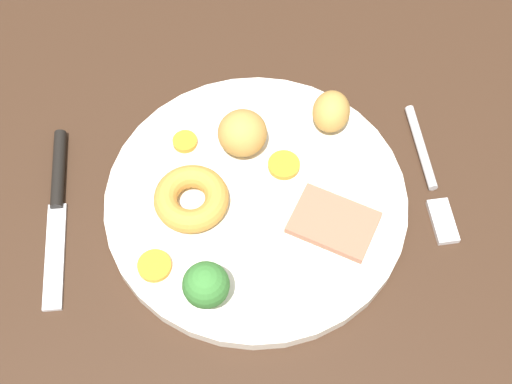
# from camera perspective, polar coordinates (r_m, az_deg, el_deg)

# --- Properties ---
(dining_table) EXTENTS (1.20, 0.84, 0.04)m
(dining_table) POSITION_cam_1_polar(r_m,az_deg,el_deg) (0.69, -0.74, -2.27)
(dining_table) COLOR #382316
(dining_table) RESTS_ON ground
(dinner_plate) EXTENTS (0.28, 0.28, 0.01)m
(dinner_plate) POSITION_cam_1_polar(r_m,az_deg,el_deg) (0.67, -0.00, -0.71)
(dinner_plate) COLOR silver
(dinner_plate) RESTS_ON dining_table
(meat_slice_main) EXTENTS (0.09, 0.09, 0.01)m
(meat_slice_main) POSITION_cam_1_polar(r_m,az_deg,el_deg) (0.65, 6.18, -2.43)
(meat_slice_main) COLOR #9E664C
(meat_slice_main) RESTS_ON dinner_plate
(yorkshire_pudding) EXTENTS (0.07, 0.07, 0.02)m
(yorkshire_pudding) POSITION_cam_1_polar(r_m,az_deg,el_deg) (0.66, -5.16, -0.52)
(yorkshire_pudding) COLOR #C68938
(yorkshire_pudding) RESTS_ON dinner_plate
(roast_potato_left) EXTENTS (0.06, 0.05, 0.04)m
(roast_potato_left) POSITION_cam_1_polar(r_m,az_deg,el_deg) (0.68, -1.09, 4.71)
(roast_potato_left) COLOR #BC8C42
(roast_potato_left) RESTS_ON dinner_plate
(roast_potato_right) EXTENTS (0.05, 0.05, 0.04)m
(roast_potato_right) POSITION_cam_1_polar(r_m,az_deg,el_deg) (0.70, 5.99, 6.38)
(roast_potato_right) COLOR #BC8C42
(roast_potato_right) RESTS_ON dinner_plate
(carrot_coin_front) EXTENTS (0.03, 0.03, 0.01)m
(carrot_coin_front) POSITION_cam_1_polar(r_m,az_deg,el_deg) (0.64, -8.06, -5.82)
(carrot_coin_front) COLOR orange
(carrot_coin_front) RESTS_ON dinner_plate
(carrot_coin_back) EXTENTS (0.03, 0.03, 0.01)m
(carrot_coin_back) POSITION_cam_1_polar(r_m,az_deg,el_deg) (0.68, 2.23, 2.15)
(carrot_coin_back) COLOR orange
(carrot_coin_back) RESTS_ON dinner_plate
(carrot_coin_side) EXTENTS (0.02, 0.02, 0.01)m
(carrot_coin_side) POSITION_cam_1_polar(r_m,az_deg,el_deg) (0.70, -5.66, 4.00)
(carrot_coin_side) COLOR orange
(carrot_coin_side) RESTS_ON dinner_plate
(broccoli_floret) EXTENTS (0.04, 0.04, 0.05)m
(broccoli_floret) POSITION_cam_1_polar(r_m,az_deg,el_deg) (0.60, -3.99, -7.42)
(broccoli_floret) COLOR #8CB766
(broccoli_floret) RESTS_ON dinner_plate
(fork) EXTENTS (0.02, 0.15, 0.01)m
(fork) POSITION_cam_1_polar(r_m,az_deg,el_deg) (0.71, 13.62, 1.21)
(fork) COLOR silver
(fork) RESTS_ON dining_table
(knife) EXTENTS (0.03, 0.19, 0.01)m
(knife) POSITION_cam_1_polar(r_m,az_deg,el_deg) (0.70, -15.51, -0.60)
(knife) COLOR black
(knife) RESTS_ON dining_table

